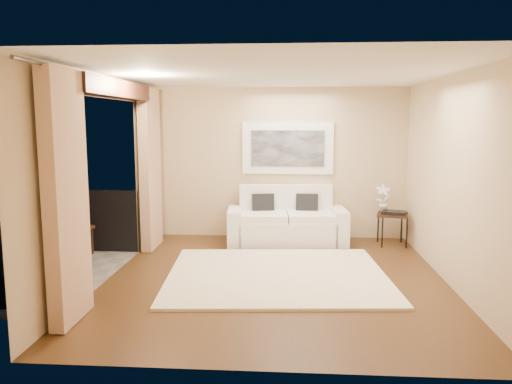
# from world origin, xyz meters

# --- Properties ---
(floor) EXTENTS (5.00, 5.00, 0.00)m
(floor) POSITION_xyz_m (0.00, 0.00, 0.00)
(floor) COLOR #4D3016
(floor) RESTS_ON ground
(room_shell) EXTENTS (5.00, 6.40, 5.00)m
(room_shell) POSITION_xyz_m (-2.13, 0.00, 2.52)
(room_shell) COLOR white
(room_shell) RESTS_ON ground
(balcony) EXTENTS (1.81, 2.60, 1.17)m
(balcony) POSITION_xyz_m (-3.31, 0.00, 0.18)
(balcony) COLOR #605B56
(balcony) RESTS_ON ground
(curtains) EXTENTS (0.16, 4.80, 2.64)m
(curtains) POSITION_xyz_m (-2.11, 0.00, 1.34)
(curtains) COLOR tan
(curtains) RESTS_ON ground
(artwork) EXTENTS (1.62, 0.07, 0.92)m
(artwork) POSITION_xyz_m (0.13, 2.46, 1.62)
(artwork) COLOR white
(artwork) RESTS_ON room_shell
(rug) EXTENTS (3.13, 2.78, 0.04)m
(rug) POSITION_xyz_m (0.02, 0.13, 0.02)
(rug) COLOR #FFF1CD
(rug) RESTS_ON floor
(sofa) EXTENTS (2.10, 1.03, 0.98)m
(sofa) POSITION_xyz_m (0.13, 2.09, 0.35)
(sofa) COLOR white
(sofa) RESTS_ON floor
(side_table) EXTENTS (0.60, 0.60, 0.55)m
(side_table) POSITION_xyz_m (1.93, 2.00, 0.49)
(side_table) COLOR black
(side_table) RESTS_ON floor
(tray) EXTENTS (0.45, 0.39, 0.05)m
(tray) POSITION_xyz_m (1.94, 1.96, 0.57)
(tray) COLOR black
(tray) RESTS_ON side_table
(orchid) EXTENTS (0.26, 0.19, 0.48)m
(orchid) POSITION_xyz_m (1.79, 2.14, 0.79)
(orchid) COLOR white
(orchid) RESTS_ON side_table
(balcony_chair_far) EXTENTS (0.52, 0.53, 0.94)m
(balcony_chair_far) POSITION_xyz_m (-3.20, 0.91, 0.55)
(balcony_chair_far) COLOR black
(balcony_chair_far) RESTS_ON balcony
(balcony_chair_near) EXTENTS (0.46, 0.46, 0.97)m
(balcony_chair_near) POSITION_xyz_m (-3.49, -0.18, 0.56)
(balcony_chair_near) COLOR black
(balcony_chair_near) RESTS_ON balcony
(glass_a) EXTENTS (0.06, 0.06, 0.12)m
(glass_a) POSITION_xyz_m (-3.51, -0.45, 0.87)
(glass_a) COLOR silver
(glass_a) RESTS_ON bistro_table
(glass_b) EXTENTS (0.06, 0.06, 0.12)m
(glass_b) POSITION_xyz_m (-3.48, -0.35, 0.87)
(glass_b) COLOR white
(glass_b) RESTS_ON bistro_table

